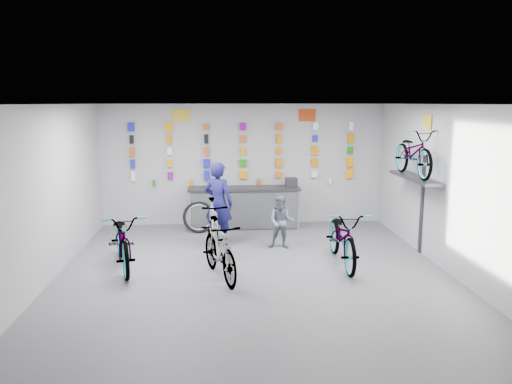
{
  "coord_description": "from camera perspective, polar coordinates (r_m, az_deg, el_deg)",
  "views": [
    {
      "loc": [
        -0.6,
        -8.37,
        3.02
      ],
      "look_at": [
        0.13,
        1.4,
        1.27
      ],
      "focal_mm": 35.0,
      "sensor_mm": 36.0,
      "label": 1
    }
  ],
  "objects": [
    {
      "name": "bike_service",
      "position": [
        10.28,
        -4.89,
        -3.87
      ],
      "size": [
        0.68,
        1.83,
        1.07
      ],
      "primitive_type": "imported",
      "rotation": [
        0.0,
        0.0,
        0.1
      ],
      "color": "gray",
      "rests_on": "floor"
    },
    {
      "name": "register",
      "position": [
        12.2,
        4.04,
        1.11
      ],
      "size": [
        0.28,
        0.3,
        0.22
      ],
      "primitive_type": "cube",
      "rotation": [
        0.0,
        0.0,
        -0.01
      ],
      "color": "black",
      "rests_on": "counter"
    },
    {
      "name": "sign_side",
      "position": [
        10.41,
        18.96,
        7.56
      ],
      "size": [
        0.02,
        0.4,
        0.3
      ],
      "primitive_type": "cube",
      "color": "gold",
      "rests_on": "wall_right"
    },
    {
      "name": "bike_right",
      "position": [
        9.55,
        9.89,
        -5.05
      ],
      "size": [
        0.76,
        2.08,
        1.08
      ],
      "primitive_type": "imported",
      "rotation": [
        0.0,
        0.0,
        -0.02
      ],
      "color": "gray",
      "rests_on": "floor"
    },
    {
      "name": "spare_wheel",
      "position": [
        11.85,
        -6.56,
        -2.87
      ],
      "size": [
        0.76,
        0.28,
        0.75
      ],
      "rotation": [
        0.0,
        0.0,
        -0.02
      ],
      "color": "black",
      "rests_on": "floor"
    },
    {
      "name": "sign_left",
      "position": [
        12.38,
        -8.56,
        8.65
      ],
      "size": [
        0.42,
        0.02,
        0.3
      ],
      "primitive_type": "cube",
      "color": "gold",
      "rests_on": "wall_back"
    },
    {
      "name": "floor",
      "position": [
        8.92,
        -0.18,
        -9.65
      ],
      "size": [
        8.0,
        8.0,
        0.0
      ],
      "primitive_type": "plane",
      "color": "#505055",
      "rests_on": "ground"
    },
    {
      "name": "bike_left",
      "position": [
        9.52,
        -14.96,
        -5.28
      ],
      "size": [
        1.24,
        2.19,
        1.09
      ],
      "primitive_type": "imported",
      "rotation": [
        0.0,
        0.0,
        0.27
      ],
      "color": "gray",
      "rests_on": "floor"
    },
    {
      "name": "bike_center",
      "position": [
        8.68,
        -4.18,
        -6.58
      ],
      "size": [
        0.99,
        1.82,
        1.05
      ],
      "primitive_type": "imported",
      "rotation": [
        0.0,
        0.0,
        0.3
      ],
      "color": "gray",
      "rests_on": "floor"
    },
    {
      "name": "customer",
      "position": [
        10.45,
        2.92,
        -3.43
      ],
      "size": [
        0.63,
        0.54,
        1.14
      ],
      "primitive_type": "imported",
      "rotation": [
        0.0,
        0.0,
        -0.23
      ],
      "color": "slate",
      "rests_on": "floor"
    },
    {
      "name": "ceiling",
      "position": [
        8.39,
        -0.19,
        10.0
      ],
      "size": [
        8.0,
        8.0,
        0.0
      ],
      "primitive_type": "plane",
      "rotation": [
        3.14,
        0.0,
        0.0
      ],
      "color": "white",
      "rests_on": "wall_back"
    },
    {
      "name": "wall_right",
      "position": [
        9.44,
        21.51,
        0.17
      ],
      "size": [
        0.0,
        8.0,
        8.0
      ],
      "primitive_type": "plane",
      "rotation": [
        1.57,
        0.0,
        -1.57
      ],
      "color": "#ABABAE",
      "rests_on": "floor"
    },
    {
      "name": "counter",
      "position": [
        12.19,
        -1.38,
        -1.85
      ],
      "size": [
        2.7,
        0.66,
        1.0
      ],
      "color": "black",
      "rests_on": "floor"
    },
    {
      "name": "sign_right",
      "position": [
        12.55,
        5.87,
        8.73
      ],
      "size": [
        0.42,
        0.02,
        0.3
      ],
      "primitive_type": "cube",
      "color": "#BC3B12",
      "rests_on": "wall_back"
    },
    {
      "name": "wall_bracket",
      "position": [
        10.46,
        17.82,
        1.1
      ],
      "size": [
        0.39,
        1.9,
        2.0
      ],
      "color": "#333338",
      "rests_on": "wall_right"
    },
    {
      "name": "wall_left",
      "position": [
        8.99,
        -23.05,
        -0.42
      ],
      "size": [
        0.0,
        8.0,
        8.0
      ],
      "primitive_type": "plane",
      "rotation": [
        1.57,
        0.0,
        1.57
      ],
      "color": "#ABABAE",
      "rests_on": "floor"
    },
    {
      "name": "wall_front",
      "position": [
        4.67,
        3.39,
        -8.91
      ],
      "size": [
        7.0,
        0.0,
        7.0
      ],
      "primitive_type": "plane",
      "rotation": [
        -1.57,
        0.0,
        0.0
      ],
      "color": "#ABABAE",
      "rests_on": "floor"
    },
    {
      "name": "bike_wall",
      "position": [
        10.36,
        17.59,
        4.32
      ],
      "size": [
        0.63,
        1.8,
        0.95
      ],
      "primitive_type": "imported",
      "color": "gray",
      "rests_on": "wall_bracket"
    },
    {
      "name": "wall_back",
      "position": [
        12.48,
        -1.51,
        3.15
      ],
      "size": [
        7.0,
        0.0,
        7.0
      ],
      "primitive_type": "plane",
      "rotation": [
        1.57,
        0.0,
        0.0
      ],
      "color": "#ABABAE",
      "rests_on": "floor"
    },
    {
      "name": "merch_wall",
      "position": [
        12.38,
        -0.97,
        4.44
      ],
      "size": [
        5.56,
        0.08,
        1.56
      ],
      "color": "white",
      "rests_on": "wall_back"
    },
    {
      "name": "clerk",
      "position": [
        10.73,
        -4.31,
        -1.3
      ],
      "size": [
        0.78,
        0.68,
        1.79
      ],
      "primitive_type": "imported",
      "rotation": [
        0.0,
        0.0,
        2.66
      ],
      "color": "#14134C",
      "rests_on": "floor"
    }
  ]
}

